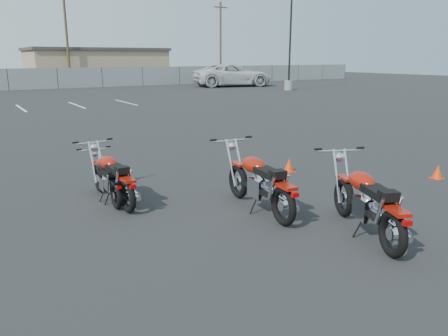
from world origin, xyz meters
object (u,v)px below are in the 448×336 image
motorcycle_rear_red (367,202)px  motorcycle_second_black (107,180)px  white_van (233,69)px  motorcycle_front_red (113,178)px  motorcycle_third_red (260,182)px

motorcycle_rear_red → motorcycle_second_black: bearing=127.5°
motorcycle_second_black → white_van: (20.73, 27.64, 1.24)m
motorcycle_front_red → white_van: white_van is taller
motorcycle_rear_red → white_van: bearing=60.6°
motorcycle_third_red → motorcycle_rear_red: 1.95m
motorcycle_second_black → white_van: size_ratio=0.21×
motorcycle_front_red → motorcycle_second_black: (-0.06, 0.19, -0.08)m
motorcycle_second_black → motorcycle_third_red: 3.02m
motorcycle_third_red → motorcycle_second_black: bearing=136.5°
motorcycle_front_red → motorcycle_rear_red: motorcycle_rear_red is taller
motorcycle_front_red → motorcycle_rear_red: bearing=-51.7°
motorcycle_rear_red → white_van: white_van is taller
white_van → motorcycle_second_black: bearing=155.6°
motorcycle_second_black → motorcycle_third_red: (2.19, -2.08, 0.13)m
motorcycle_third_red → motorcycle_rear_red: size_ratio=1.02×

